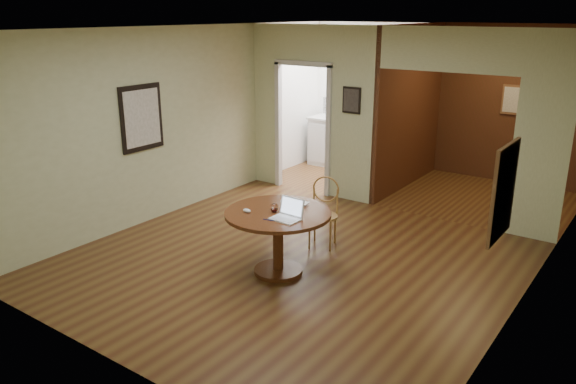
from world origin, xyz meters
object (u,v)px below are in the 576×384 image
Objects in this scene: chair at (324,208)px; open_laptop at (288,213)px; closed_laptop at (293,204)px; dining_table at (278,228)px.

chair is 1.18m from open_laptop.
chair reaches higher than closed_laptop.
dining_table is at bearing -107.41° from chair.
chair is at bearing 90.94° from dining_table.
closed_laptop is (-0.21, 0.39, -0.05)m from open_laptop.
dining_table is 1.34× the size of chair.
closed_laptop is at bearing 88.98° from dining_table.
chair is 2.83× the size of open_laptop.
open_laptop is 0.45m from closed_laptop.
closed_laptop is (0.02, -0.72, 0.26)m from chair.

